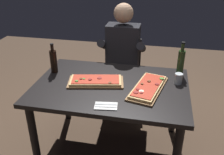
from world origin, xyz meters
name	(u,v)px	position (x,y,z in m)	size (l,w,h in m)	color
ground_plane	(111,147)	(0.00, 0.00, 0.00)	(6.40, 6.40, 0.00)	#4C3828
dining_table	(111,94)	(0.00, 0.00, 0.64)	(1.40, 0.96, 0.74)	black
pizza_rectangular_front	(96,81)	(-0.15, 0.01, 0.76)	(0.55, 0.33, 0.05)	olive
pizza_rectangular_left	(148,87)	(0.34, -0.02, 0.76)	(0.35, 0.57, 0.05)	olive
wine_bottle_dark	(181,62)	(0.62, 0.34, 0.88)	(0.07, 0.07, 0.34)	#233819
oil_bottle_amber	(54,61)	(-0.61, 0.16, 0.86)	(0.07, 0.07, 0.30)	black
tumbler_near_camera	(178,79)	(0.60, 0.15, 0.78)	(0.07, 0.07, 0.10)	silver
napkin_cutlery_set	(106,106)	(0.04, -0.36, 0.74)	(0.19, 0.13, 0.01)	white
diner_chair	(123,70)	(-0.02, 0.86, 0.49)	(0.44, 0.44, 0.87)	black
seated_diner	(122,55)	(-0.02, 0.74, 0.74)	(0.53, 0.41, 1.33)	#23232D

